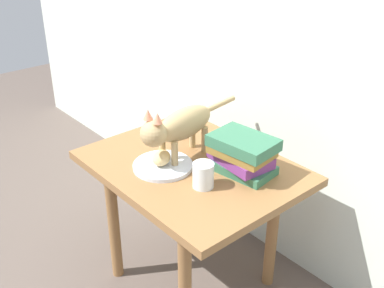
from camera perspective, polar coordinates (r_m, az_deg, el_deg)
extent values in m
plane|color=brown|center=(1.98, 0.00, -15.88)|extent=(6.00, 6.00, 0.00)
cube|color=olive|center=(1.67, 0.00, -2.90)|extent=(0.74, 0.57, 0.03)
cylinder|color=olive|center=(1.86, -9.50, -9.56)|extent=(0.04, 0.04, 0.50)
cylinder|color=olive|center=(1.59, -0.87, -16.81)|extent=(0.04, 0.04, 0.50)
cylinder|color=olive|center=(2.06, 0.65, -5.00)|extent=(0.04, 0.04, 0.50)
cylinder|color=olive|center=(1.82, 9.71, -10.43)|extent=(0.04, 0.04, 0.50)
cylinder|color=silver|center=(1.64, -3.56, -2.65)|extent=(0.21, 0.21, 0.01)
ellipsoid|color=#E0BC7A|center=(1.62, -3.74, -1.69)|extent=(0.09, 0.10, 0.05)
cylinder|color=tan|center=(1.61, -2.12, -1.39)|extent=(0.02, 0.02, 0.10)
cylinder|color=tan|center=(1.65, -3.63, -0.72)|extent=(0.02, 0.02, 0.10)
cylinder|color=tan|center=(1.72, 1.55, 0.55)|extent=(0.02, 0.02, 0.10)
cylinder|color=tan|center=(1.75, 0.05, 1.14)|extent=(0.02, 0.02, 0.10)
ellipsoid|color=tan|center=(1.65, -0.89, 2.55)|extent=(0.13, 0.27, 0.11)
sphere|color=tan|center=(1.54, -4.71, 1.25)|extent=(0.09, 0.09, 0.09)
cone|color=#DD8460|center=(1.50, -4.21, 3.14)|extent=(0.03, 0.03, 0.03)
cone|color=#DD8460|center=(1.53, -5.37, 3.59)|extent=(0.03, 0.03, 0.03)
cylinder|color=tan|center=(1.79, 3.48, 4.89)|extent=(0.04, 0.16, 0.02)
cube|color=#336B4C|center=(1.62, 6.17, -2.87)|extent=(0.22, 0.16, 0.03)
cube|color=#72337A|center=(1.61, 5.90, -1.66)|extent=(0.22, 0.15, 0.04)
cube|color=olive|center=(1.58, 6.07, -0.88)|extent=(0.22, 0.16, 0.03)
cube|color=#336B4C|center=(1.56, 6.26, 0.16)|extent=(0.23, 0.17, 0.04)
cylinder|color=silver|center=(1.51, 1.38, -3.80)|extent=(0.07, 0.07, 0.08)
cylinder|color=silver|center=(1.52, 1.37, -4.46)|extent=(0.06, 0.06, 0.04)
cube|color=black|center=(1.90, -1.72, 1.92)|extent=(0.16, 0.07, 0.02)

